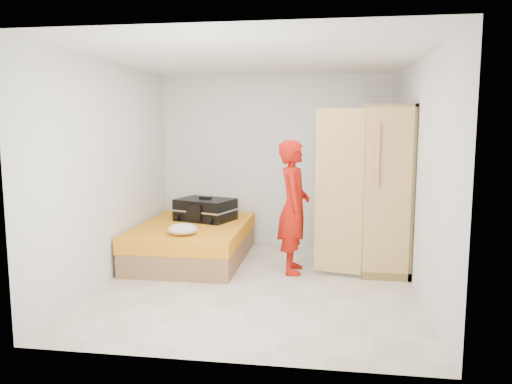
# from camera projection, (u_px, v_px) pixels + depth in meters

# --- Properties ---
(room) EXTENTS (4.00, 4.02, 2.60)m
(room) POSITION_uv_depth(u_px,v_px,m) (259.00, 174.00, 5.72)
(room) COLOR beige
(room) RESTS_ON ground
(bed) EXTENTS (1.42, 2.02, 0.50)m
(bed) POSITION_uv_depth(u_px,v_px,m) (193.00, 241.00, 6.90)
(bed) COLOR olive
(bed) RESTS_ON ground
(wardrobe) EXTENTS (1.16, 1.20, 2.10)m
(wardrobe) POSITION_uv_depth(u_px,v_px,m) (380.00, 192.00, 6.40)
(wardrobe) COLOR tan
(wardrobe) RESTS_ON ground
(person) EXTENTS (0.44, 0.63, 1.67)m
(person) POSITION_uv_depth(u_px,v_px,m) (294.00, 207.00, 6.25)
(person) COLOR red
(person) RESTS_ON ground
(suitcase) EXTENTS (0.93, 0.79, 0.34)m
(suitcase) POSITION_uv_depth(u_px,v_px,m) (205.00, 210.00, 7.13)
(suitcase) COLOR black
(suitcase) RESTS_ON bed
(round_cushion) EXTENTS (0.37, 0.37, 0.14)m
(round_cushion) POSITION_uv_depth(u_px,v_px,m) (183.00, 229.00, 6.20)
(round_cushion) COLOR white
(round_cushion) RESTS_ON bed
(pillow) EXTENTS (0.59, 0.35, 0.10)m
(pillow) POSITION_uv_depth(u_px,v_px,m) (209.00, 210.00, 7.69)
(pillow) COLOR white
(pillow) RESTS_ON bed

